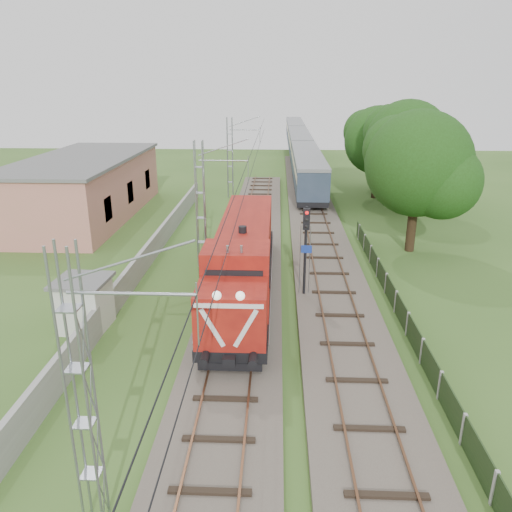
{
  "coord_description": "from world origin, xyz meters",
  "views": [
    {
      "loc": [
        1.79,
        -18.29,
        11.38
      ],
      "look_at": [
        0.66,
        7.73,
        2.2
      ],
      "focal_mm": 35.0,
      "sensor_mm": 36.0,
      "label": 1
    }
  ],
  "objects_px": {
    "locomotive": "(243,258)",
    "signal_post": "(306,237)",
    "relay_hut": "(84,303)",
    "coach_rake": "(299,143)"
  },
  "relations": [
    {
      "from": "locomotive",
      "to": "relay_hut",
      "type": "distance_m",
      "value": 8.52
    },
    {
      "from": "locomotive",
      "to": "relay_hut",
      "type": "xyz_separation_m",
      "value": [
        -7.4,
        -4.11,
        -0.95
      ]
    },
    {
      "from": "coach_rake",
      "to": "signal_post",
      "type": "bearing_deg",
      "value": -91.85
    },
    {
      "from": "coach_rake",
      "to": "locomotive",
      "type": "bearing_deg",
      "value": -95.57
    },
    {
      "from": "coach_rake",
      "to": "relay_hut",
      "type": "distance_m",
      "value": 56.75
    },
    {
      "from": "locomotive",
      "to": "signal_post",
      "type": "relative_size",
      "value": 3.27
    },
    {
      "from": "locomotive",
      "to": "signal_post",
      "type": "distance_m",
      "value": 3.61
    },
    {
      "from": "locomotive",
      "to": "signal_post",
      "type": "xyz_separation_m",
      "value": [
        3.34,
        -0.31,
        1.35
      ]
    },
    {
      "from": "coach_rake",
      "to": "signal_post",
      "type": "relative_size",
      "value": 12.76
    },
    {
      "from": "coach_rake",
      "to": "relay_hut",
      "type": "relative_size",
      "value": 25.55
    }
  ]
}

